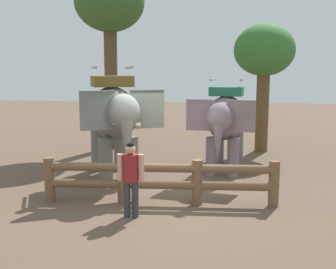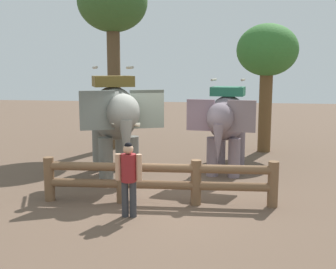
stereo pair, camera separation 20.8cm
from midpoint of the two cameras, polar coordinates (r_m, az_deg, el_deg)
ground_plane at (r=9.96m, az=-1.56°, el=-9.09°), size 60.00×60.00×0.00m
log_fence at (r=9.58m, az=-1.78°, el=-6.05°), size 5.42×0.58×1.05m
elephant_near_left at (r=11.74m, az=-7.95°, el=2.51°), size 2.83×3.76×3.18m
elephant_center at (r=12.49m, az=7.41°, el=1.96°), size 1.87×3.31×2.81m
tourist_woman_in_black at (r=8.69m, az=-5.84°, el=-5.48°), size 0.57×0.32×1.60m
tree_far_left at (r=16.47m, az=-8.41°, el=16.86°), size 2.65×2.65×6.74m
tree_back_center at (r=15.91m, az=12.73°, el=10.72°), size 2.24×2.24×4.75m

